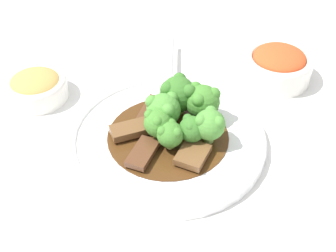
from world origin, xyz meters
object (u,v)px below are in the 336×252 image
at_px(broccoli_floret_1, 192,129).
at_px(broccoli_floret_5, 163,110).
at_px(broccoli_floret_3, 170,134).
at_px(broccoli_floret_2, 158,122).
at_px(broccoli_floret_6, 210,124).
at_px(main_plate, 168,138).
at_px(beef_strip_1, 140,151).
at_px(beef_strip_3, 155,111).
at_px(broccoli_floret_0, 178,93).
at_px(serving_spoon, 170,94).
at_px(beef_strip_0, 193,155).
at_px(side_bowl_appetizer, 36,86).
at_px(broccoli_floret_4, 203,101).
at_px(beef_strip_2, 136,128).
at_px(side_bowl_kimchi, 278,65).

bearing_deg(broccoli_floret_1, broccoli_floret_5, 179.10).
bearing_deg(broccoli_floret_3, broccoli_floret_2, 170.80).
bearing_deg(broccoli_floret_6, main_plate, -155.91).
distance_m(beef_strip_1, broccoli_floret_5, 0.07).
height_order(beef_strip_3, broccoli_floret_3, broccoli_floret_3).
bearing_deg(broccoli_floret_0, serving_spoon, 147.34).
distance_m(main_plate, beef_strip_0, 0.06).
bearing_deg(broccoli_floret_6, serving_spoon, 157.07).
bearing_deg(serving_spoon, side_bowl_appetizer, -148.30).
xyz_separation_m(main_plate, broccoli_floret_2, (-0.01, -0.01, 0.04)).
relative_size(beef_strip_0, broccoli_floret_5, 1.01).
relative_size(main_plate, beef_strip_1, 4.47).
xyz_separation_m(main_plate, serving_spoon, (-0.05, 0.07, 0.02)).
height_order(main_plate, serving_spoon, serving_spoon).
distance_m(broccoli_floret_4, serving_spoon, 0.07).
relative_size(main_plate, serving_spoon, 1.45).
xyz_separation_m(beef_strip_2, side_bowl_kimchi, (0.08, 0.26, 0.00)).
distance_m(broccoli_floret_6, side_bowl_kimchi, 0.22).
bearing_deg(beef_strip_3, main_plate, -27.53).
xyz_separation_m(beef_strip_1, beef_strip_3, (-0.04, 0.08, 0.00)).
distance_m(beef_strip_1, beef_strip_2, 0.05).
distance_m(beef_strip_1, broccoli_floret_3, 0.05).
xyz_separation_m(beef_strip_3, serving_spoon, (-0.01, 0.04, 0.00)).
relative_size(beef_strip_2, broccoli_floret_2, 1.63).
relative_size(broccoli_floret_3, broccoli_floret_4, 0.74).
bearing_deg(side_bowl_appetizer, broccoli_floret_5, 13.79).
height_order(beef_strip_0, broccoli_floret_0, broccoli_floret_0).
relative_size(main_plate, broccoli_floret_5, 5.10).
distance_m(beef_strip_0, beef_strip_3, 0.11).
bearing_deg(beef_strip_0, beef_strip_3, 158.60).
distance_m(beef_strip_3, broccoli_floret_2, 0.06).
relative_size(broccoli_floret_3, side_bowl_appetizer, 0.42).
bearing_deg(beef_strip_2, broccoli_floret_0, 74.89).
bearing_deg(side_bowl_kimchi, broccoli_floret_1, -92.17).
xyz_separation_m(broccoli_floret_6, side_bowl_kimchi, (-0.01, 0.22, -0.02)).
bearing_deg(broccoli_floret_3, side_bowl_appetizer, -173.94).
relative_size(main_plate, beef_strip_3, 3.86).
bearing_deg(broccoli_floret_4, side_bowl_kimchi, 81.18).
xyz_separation_m(beef_strip_0, broccoli_floret_1, (-0.02, 0.02, 0.02)).
height_order(beef_strip_2, broccoli_floret_5, broccoli_floret_5).
bearing_deg(side_bowl_kimchi, broccoli_floret_6, -87.75).
distance_m(beef_strip_2, broccoli_floret_1, 0.08).
distance_m(broccoli_floret_1, broccoli_floret_5, 0.05).
bearing_deg(broccoli_floret_3, broccoli_floret_0, 119.79).
relative_size(beef_strip_0, broccoli_floret_4, 1.01).
height_order(broccoli_floret_4, broccoli_floret_5, same).
height_order(beef_strip_0, beef_strip_3, same).
bearing_deg(broccoli_floret_5, beef_strip_0, -19.16).
xyz_separation_m(broccoli_floret_4, side_bowl_appetizer, (-0.25, -0.10, -0.03)).
xyz_separation_m(beef_strip_2, beef_strip_3, (-0.00, 0.05, -0.00)).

